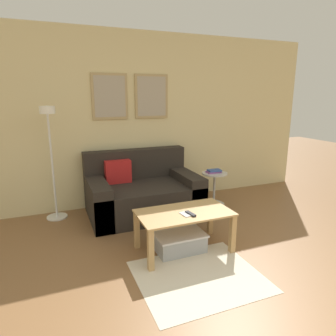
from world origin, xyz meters
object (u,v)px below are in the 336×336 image
at_px(couch, 142,193).
at_px(coffee_table, 184,219).
at_px(floor_lamp, 51,152).
at_px(book_stack, 214,171).
at_px(storage_bin, 178,240).
at_px(cell_phone, 185,214).
at_px(side_table, 214,185).
at_px(remote_control, 191,214).

xyz_separation_m(couch, coffee_table, (0.10, -1.20, 0.07)).
height_order(couch, floor_lamp, floor_lamp).
bearing_deg(floor_lamp, book_stack, -5.07).
relative_size(storage_bin, book_stack, 2.41).
distance_m(storage_bin, cell_phone, 0.37).
xyz_separation_m(storage_bin, side_table, (1.07, 1.06, 0.20)).
distance_m(floor_lamp, remote_control, 1.97).
relative_size(storage_bin, floor_lamp, 0.35).
xyz_separation_m(floor_lamp, cell_phone, (1.23, -1.40, -0.50)).
height_order(couch, coffee_table, couch).
xyz_separation_m(coffee_table, remote_control, (0.03, -0.10, 0.09)).
height_order(couch, cell_phone, couch).
bearing_deg(side_table, cell_phone, -131.66).
xyz_separation_m(side_table, remote_control, (-1.00, -1.20, 0.15)).
bearing_deg(couch, cell_phone, -86.73).
bearing_deg(remote_control, couch, 86.07).
bearing_deg(coffee_table, floor_lamp, 133.57).
height_order(coffee_table, floor_lamp, floor_lamp).
distance_m(remote_control, cell_phone, 0.06).
bearing_deg(storage_bin, remote_control, -61.32).
xyz_separation_m(coffee_table, book_stack, (1.02, 1.12, 0.16)).
bearing_deg(remote_control, storage_bin, 109.14).
bearing_deg(coffee_table, book_stack, 47.72).
height_order(coffee_table, remote_control, remote_control).
distance_m(floor_lamp, book_stack, 2.32).
distance_m(storage_bin, book_stack, 1.57).
relative_size(couch, floor_lamp, 0.99).
distance_m(side_table, cell_phone, 1.59).
bearing_deg(couch, floor_lamp, 173.97).
height_order(floor_lamp, remote_control, floor_lamp).
xyz_separation_m(storage_bin, book_stack, (1.06, 1.07, 0.42)).
height_order(remote_control, cell_phone, remote_control).
bearing_deg(couch, side_table, -4.78).
distance_m(coffee_table, remote_control, 0.14).
height_order(side_table, book_stack, book_stack).
distance_m(coffee_table, cell_phone, 0.12).
height_order(floor_lamp, book_stack, floor_lamp).
xyz_separation_m(couch, side_table, (1.12, -0.09, 0.01)).
bearing_deg(storage_bin, floor_lamp, 133.37).
bearing_deg(remote_control, cell_phone, 151.26).
distance_m(side_table, book_stack, 0.22).
height_order(coffee_table, cell_phone, cell_phone).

